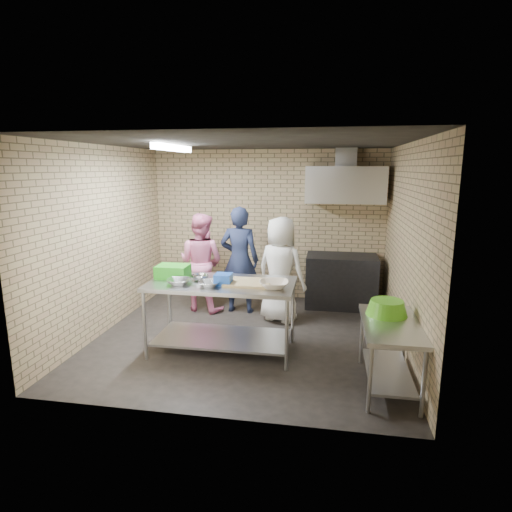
% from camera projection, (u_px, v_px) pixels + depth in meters
% --- Properties ---
extents(floor, '(4.20, 4.20, 0.00)m').
position_uv_depth(floor, '(247.00, 337.00, 6.03)').
color(floor, black).
rests_on(floor, ground).
extents(ceiling, '(4.20, 4.20, 0.00)m').
position_uv_depth(ceiling, '(246.00, 142.00, 5.47)').
color(ceiling, black).
rests_on(ceiling, ground).
extents(back_wall, '(4.20, 0.06, 2.70)m').
position_uv_depth(back_wall, '(267.00, 225.00, 7.67)').
color(back_wall, tan).
rests_on(back_wall, ground).
extents(front_wall, '(4.20, 0.06, 2.70)m').
position_uv_depth(front_wall, '(204.00, 283.00, 3.82)').
color(front_wall, tan).
rests_on(front_wall, ground).
extents(left_wall, '(0.06, 4.00, 2.70)m').
position_uv_depth(left_wall, '(104.00, 240.00, 6.10)').
color(left_wall, tan).
rests_on(left_wall, ground).
extents(right_wall, '(0.06, 4.00, 2.70)m').
position_uv_depth(right_wall, '(407.00, 249.00, 5.40)').
color(right_wall, tan).
rests_on(right_wall, ground).
extents(prep_table, '(1.88, 0.94, 0.94)m').
position_uv_depth(prep_table, '(222.00, 317.00, 5.50)').
color(prep_table, '#A9ACB0').
rests_on(prep_table, floor).
extents(side_counter, '(0.60, 1.20, 0.75)m').
position_uv_depth(side_counter, '(389.00, 355.00, 4.59)').
color(side_counter, silver).
rests_on(side_counter, floor).
extents(stove, '(1.20, 0.70, 0.90)m').
position_uv_depth(stove, '(341.00, 281.00, 7.30)').
color(stove, black).
rests_on(stove, floor).
extents(range_hood, '(1.30, 0.60, 0.60)m').
position_uv_depth(range_hood, '(345.00, 185.00, 7.01)').
color(range_hood, silver).
rests_on(range_hood, back_wall).
extents(hood_duct, '(0.35, 0.30, 0.30)m').
position_uv_depth(hood_duct, '(346.00, 157.00, 7.06)').
color(hood_duct, '#A5A8AD').
rests_on(hood_duct, back_wall).
extents(wall_shelf, '(0.80, 0.20, 0.04)m').
position_uv_depth(wall_shelf, '(362.00, 195.00, 7.18)').
color(wall_shelf, '#3F2B19').
rests_on(wall_shelf, back_wall).
extents(fluorescent_fixture, '(0.10, 1.25, 0.08)m').
position_uv_depth(fluorescent_fixture, '(173.00, 148.00, 5.65)').
color(fluorescent_fixture, white).
rests_on(fluorescent_fixture, ceiling).
extents(green_crate, '(0.42, 0.31, 0.17)m').
position_uv_depth(green_crate, '(173.00, 271.00, 5.61)').
color(green_crate, green).
rests_on(green_crate, prep_table).
extents(blue_tub, '(0.21, 0.21, 0.14)m').
position_uv_depth(blue_tub, '(223.00, 279.00, 5.28)').
color(blue_tub, '#1646AA').
rests_on(blue_tub, prep_table).
extents(cutting_board, '(0.57, 0.44, 0.03)m').
position_uv_depth(cutting_board, '(248.00, 283.00, 5.32)').
color(cutting_board, tan).
rests_on(cutting_board, prep_table).
extents(mixing_bowl_a, '(0.32, 0.32, 0.07)m').
position_uv_depth(mixing_bowl_a, '(179.00, 282.00, 5.28)').
color(mixing_bowl_a, '#AEB1B5').
rests_on(mixing_bowl_a, prep_table).
extents(mixing_bowl_b, '(0.24, 0.24, 0.07)m').
position_uv_depth(mixing_bowl_b, '(200.00, 277.00, 5.49)').
color(mixing_bowl_b, '#B1B5B8').
rests_on(mixing_bowl_b, prep_table).
extents(mixing_bowl_c, '(0.29, 0.29, 0.07)m').
position_uv_depth(mixing_bowl_c, '(209.00, 284.00, 5.20)').
color(mixing_bowl_c, '#B3B6BA').
rests_on(mixing_bowl_c, prep_table).
extents(ceramic_bowl, '(0.39, 0.39, 0.09)m').
position_uv_depth(ceramic_bowl, '(274.00, 284.00, 5.13)').
color(ceramic_bowl, beige).
rests_on(ceramic_bowl, prep_table).
extents(green_basin, '(0.46, 0.46, 0.17)m').
position_uv_depth(green_basin, '(387.00, 308.00, 4.74)').
color(green_basin, '#59C626').
rests_on(green_basin, side_counter).
extents(bottle_red, '(0.07, 0.07, 0.18)m').
position_uv_depth(bottle_red, '(348.00, 188.00, 7.19)').
color(bottle_red, '#B22619').
rests_on(bottle_red, wall_shelf).
extents(bottle_green, '(0.06, 0.06, 0.15)m').
position_uv_depth(bottle_green, '(372.00, 189.00, 7.13)').
color(bottle_green, green).
rests_on(bottle_green, wall_shelf).
extents(man_navy, '(0.65, 0.43, 1.77)m').
position_uv_depth(man_navy, '(240.00, 260.00, 6.94)').
color(man_navy, '#141633').
rests_on(man_navy, floor).
extents(woman_pink, '(0.93, 0.80, 1.65)m').
position_uv_depth(woman_pink, '(201.00, 262.00, 7.04)').
color(woman_pink, pink).
rests_on(woman_pink, floor).
extents(woman_white, '(0.95, 0.80, 1.65)m').
position_uv_depth(woman_white, '(281.00, 270.00, 6.53)').
color(woman_white, white).
rests_on(woman_white, floor).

